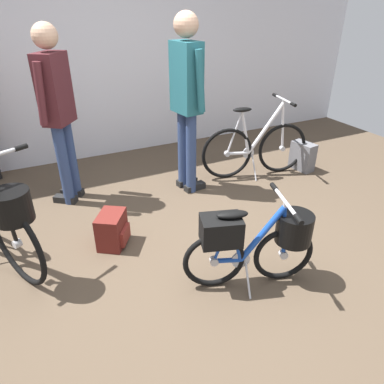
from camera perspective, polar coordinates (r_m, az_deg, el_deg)
The scene contains 8 objects.
ground_plane at distance 2.93m, azimuth -0.64°, elevation -11.66°, with size 8.11×8.11×0.00m, color brown.
back_wall at distance 4.83m, azimuth -15.67°, elevation 22.30°, with size 8.11×0.10×2.92m, color silver.
folding_bike_foreground at distance 2.60m, azimuth 10.33°, elevation -7.50°, with size 0.94×0.53×0.70m.
display_bike_right at distance 4.31m, azimuth 10.06°, elevation 6.98°, with size 1.30×0.53×0.92m.
visitor_near_wall at distance 3.69m, azimuth -0.85°, elevation 15.32°, with size 0.31×0.53×1.81m.
visitor_browsing at distance 3.69m, azimuth -20.72°, elevation 12.65°, with size 0.39×0.44×1.73m.
backpack_on_floor at distance 4.67m, azimuth 17.27°, elevation 5.46°, with size 0.22×0.32×0.35m.
handbag_on_floor at distance 3.15m, azimuth -12.59°, elevation -5.90°, with size 0.33×0.35×0.30m.
Camera 1 is at (-0.96, -2.03, 1.88)m, focal length 33.42 mm.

